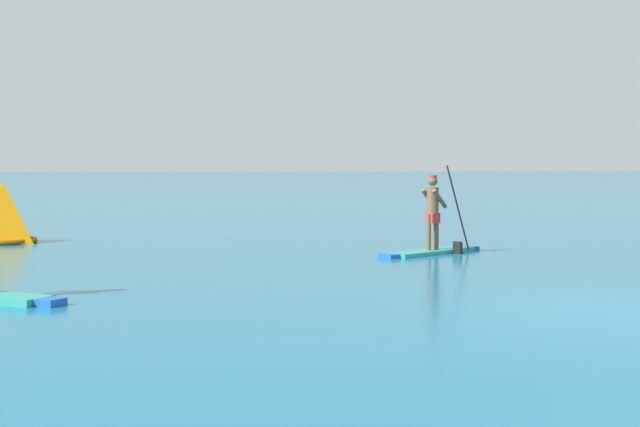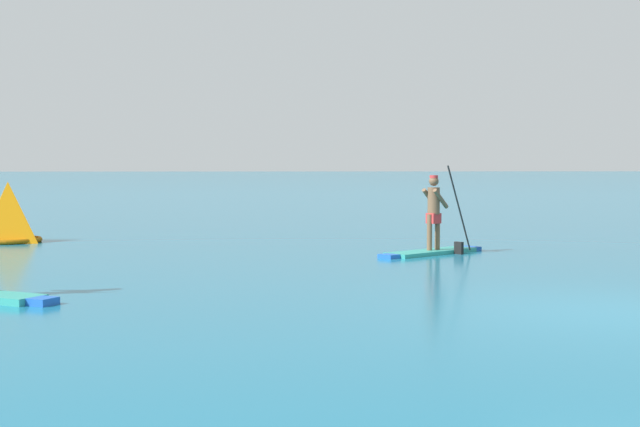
# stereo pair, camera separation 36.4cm
# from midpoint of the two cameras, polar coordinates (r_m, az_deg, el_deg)

# --- Properties ---
(ground) EXTENTS (440.00, 440.00, 0.00)m
(ground) POSITION_cam_midpoint_polar(r_m,az_deg,el_deg) (12.43, 17.80, -5.92)
(ground) COLOR #196B8C
(paddleboarder_mid_center) EXTENTS (2.51, 2.14, 1.95)m
(paddleboarder_mid_center) POSITION_cam_midpoint_polar(r_m,az_deg,el_deg) (19.60, 6.52, -1.29)
(paddleboarder_mid_center) COLOR teal
(paddleboarder_mid_center) RESTS_ON ground
(race_marker_buoy) EXTENTS (1.81, 1.81, 1.49)m
(race_marker_buoy) POSITION_cam_midpoint_polar(r_m,az_deg,el_deg) (23.50, -19.65, -0.10)
(race_marker_buoy) COLOR orange
(race_marker_buoy) RESTS_ON ground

